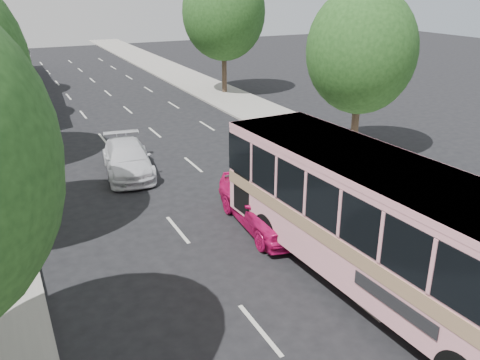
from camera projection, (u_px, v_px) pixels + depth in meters
ground at (284, 272)px, 14.98m from camera, size 120.00×120.00×0.00m
sidewalk_right at (242, 104)px, 35.15m from camera, size 4.00×90.00×0.12m
tree_right_near at (364, 46)px, 23.30m from camera, size 5.10×5.10×7.95m
tree_right_far at (225, 9)px, 36.45m from camera, size 6.00×6.00×9.35m
pink_bus at (380, 215)px, 13.33m from camera, size 3.53×11.60×3.66m
pink_taxi at (266, 203)px, 17.58m from camera, size 2.40×5.17×1.72m
white_pickup at (128, 159)px, 22.42m from camera, size 2.58×5.01×1.39m
tour_coach_front at (14, 84)px, 31.92m from camera, size 3.26×11.16×3.29m
tour_coach_rear at (8, 55)px, 43.80m from camera, size 2.59×11.43×3.41m
taxi_roof_sign at (266, 177)px, 17.23m from camera, size 0.56×0.22×0.18m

